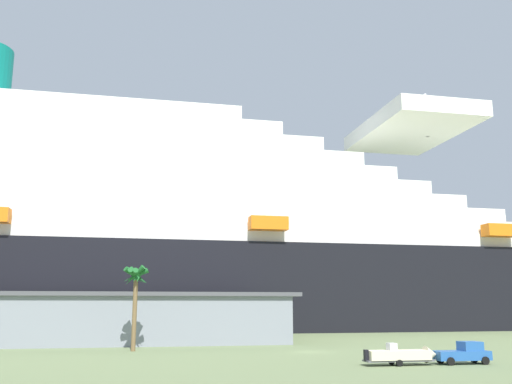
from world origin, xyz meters
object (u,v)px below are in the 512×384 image
cruise_ship (119,242)px  small_boat_on_trailer (404,355)px  pickup_truck (464,353)px  palm_tree (136,282)px

cruise_ship → small_boat_on_trailer: bearing=-67.8°
pickup_truck → small_boat_on_trailer: bearing=179.3°
small_boat_on_trailer → palm_tree: 35.60m
pickup_truck → palm_tree: 40.63m
pickup_truck → palm_tree: (-32.95, 22.49, 7.70)m
pickup_truck → palm_tree: bearing=145.7°
cruise_ship → small_boat_on_trailer: cruise_ship is taller
small_boat_on_trailer → pickup_truck: bearing=-0.7°
small_boat_on_trailer → cruise_ship: bearing=112.2°
small_boat_on_trailer → palm_tree: bearing=139.8°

